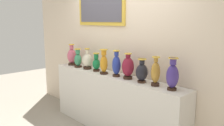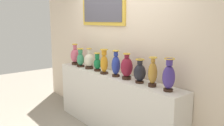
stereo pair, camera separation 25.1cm
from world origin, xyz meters
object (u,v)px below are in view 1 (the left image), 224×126
(vase_ochre, at_px, (156,73))
(vase_onyx, at_px, (142,72))
(vase_rose, at_px, (72,56))
(vase_ivory, at_px, (87,61))
(vase_jade, at_px, (78,59))
(vase_cobalt, at_px, (116,65))
(vase_indigo, at_px, (172,75))
(vase_emerald, at_px, (96,63))
(vase_burgundy, at_px, (128,67))
(vase_amber, at_px, (104,63))

(vase_ochre, bearing_deg, vase_onyx, 179.15)
(vase_rose, relative_size, vase_ivory, 1.11)
(vase_jade, xyz_separation_m, vase_ochre, (1.78, 0.03, 0.03))
(vase_cobalt, bearing_deg, vase_indigo, 0.73)
(vase_emerald, xyz_separation_m, vase_indigo, (1.52, 0.01, 0.05))
(vase_cobalt, xyz_separation_m, vase_burgundy, (0.24, 0.01, -0.00))
(vase_cobalt, height_order, vase_ochre, vase_cobalt)
(vase_emerald, height_order, vase_cobalt, vase_cobalt)
(vase_jade, bearing_deg, vase_emerald, 2.53)
(vase_ivory, distance_m, vase_onyx, 1.28)
(vase_rose, xyz_separation_m, vase_amber, (1.01, -0.04, 0.01))
(vase_emerald, height_order, vase_indigo, vase_indigo)
(vase_burgundy, bearing_deg, vase_amber, -174.91)
(vase_ivory, height_order, vase_ochre, vase_ochre)
(vase_emerald, distance_m, vase_burgundy, 0.75)
(vase_rose, xyz_separation_m, vase_ochre, (2.03, 0.00, 0.01))
(vase_rose, bearing_deg, vase_emerald, -0.47)
(vase_ivory, height_order, vase_amber, vase_amber)
(vase_amber, height_order, vase_ochre, vase_amber)
(vase_emerald, relative_size, vase_indigo, 0.77)
(vase_jade, relative_size, vase_indigo, 0.84)
(vase_onyx, xyz_separation_m, vase_indigo, (0.50, -0.00, 0.04))
(vase_jade, height_order, vase_emerald, vase_jade)
(vase_cobalt, height_order, vase_onyx, vase_cobalt)
(vase_burgundy, bearing_deg, vase_cobalt, -176.85)
(vase_ivory, relative_size, vase_burgundy, 0.95)
(vase_emerald, xyz_separation_m, vase_amber, (0.24, -0.04, 0.05))
(vase_emerald, bearing_deg, vase_ochre, 0.30)
(vase_jade, relative_size, vase_emerald, 1.09)
(vase_emerald, distance_m, vase_amber, 0.25)
(vase_burgundy, bearing_deg, vase_ivory, -179.85)
(vase_ivory, bearing_deg, vase_indigo, 0.08)
(vase_rose, relative_size, vase_emerald, 1.29)
(vase_jade, relative_size, vase_ochre, 0.88)
(vase_emerald, relative_size, vase_ochre, 0.80)
(vase_amber, distance_m, vase_ochre, 1.02)
(vase_emerald, bearing_deg, vase_burgundy, 0.67)
(vase_ivory, height_order, vase_cobalt, vase_cobalt)
(vase_indigo, bearing_deg, vase_rose, -179.94)
(vase_rose, distance_m, vase_ivory, 0.51)
(vase_jade, height_order, vase_amber, vase_amber)
(vase_ivory, xyz_separation_m, vase_cobalt, (0.77, -0.01, 0.03))
(vase_ivory, bearing_deg, vase_cobalt, -0.77)
(vase_emerald, distance_m, vase_cobalt, 0.51)
(vase_burgundy, bearing_deg, vase_rose, -179.91)
(vase_burgundy, xyz_separation_m, vase_ochre, (0.51, -0.00, -0.00))
(vase_rose, distance_m, vase_amber, 1.02)
(vase_rose, distance_m, vase_burgundy, 1.52)
(vase_amber, distance_m, vase_indigo, 1.28)
(vase_onyx, bearing_deg, vase_ivory, -179.81)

